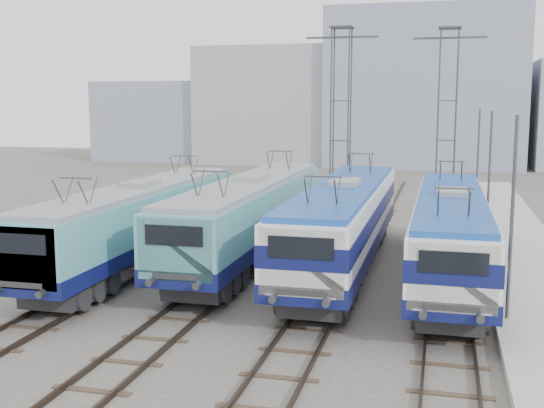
{
  "coord_description": "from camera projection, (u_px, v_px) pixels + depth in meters",
  "views": [
    {
      "loc": [
        6.35,
        -21.05,
        7.38
      ],
      "look_at": [
        -0.7,
        7.0,
        3.07
      ],
      "focal_mm": 45.0,
      "sensor_mm": 36.0,
      "label": 1
    }
  ],
  "objects": [
    {
      "name": "mast_mid",
      "position": [
        489.0,
        182.0,
        33.65
      ],
      "size": [
        0.12,
        0.12,
        7.0
      ],
      "primitive_type": "cylinder",
      "color": "#3F4247",
      "rests_on": "ground"
    },
    {
      "name": "building_far_west",
      "position": [
        157.0,
        121.0,
        88.78
      ],
      "size": [
        14.0,
        10.0,
        10.0
      ],
      "primitive_type": "cube",
      "color": "#838BA2",
      "rests_on": "ground"
    },
    {
      "name": "building_center",
      "position": [
        425.0,
        89.0,
        79.99
      ],
      "size": [
        22.0,
        14.0,
        18.0
      ],
      "primitive_type": "cube",
      "color": "#838BA2",
      "rests_on": "ground"
    },
    {
      "name": "mast_rear",
      "position": [
        478.0,
        162.0,
        45.16
      ],
      "size": [
        0.12,
        0.12,
        7.0
      ],
      "primitive_type": "cylinder",
      "color": "#3F4247",
      "rests_on": "ground"
    },
    {
      "name": "building_west",
      "position": [
        276.0,
        106.0,
        84.63
      ],
      "size": [
        18.0,
        12.0,
        14.0
      ],
      "primitive_type": "cube",
      "color": "#9299A3",
      "rests_on": "ground"
    },
    {
      "name": "platform",
      "position": [
        535.0,
        280.0,
        28.0
      ],
      "size": [
        4.0,
        70.0,
        0.3
      ],
      "primitive_type": "cube",
      "color": "#9E9E99",
      "rests_on": "ground"
    },
    {
      "name": "ground",
      "position": [
        241.0,
        325.0,
        22.81
      ],
      "size": [
        160.0,
        160.0,
        0.0
      ],
      "primitive_type": "plane",
      "color": "#514C47"
    },
    {
      "name": "locomotive_center_right",
      "position": [
        344.0,
        218.0,
        29.7
      ],
      "size": [
        2.98,
        18.87,
        3.55
      ],
      "color": "#0D134A",
      "rests_on": "ground"
    },
    {
      "name": "locomotive_far_right",
      "position": [
        450.0,
        228.0,
        27.92
      ],
      "size": [
        2.84,
        17.95,
        3.38
      ],
      "color": "#0D134A",
      "rests_on": "ground"
    },
    {
      "name": "catenary_tower_west",
      "position": [
        341.0,
        115.0,
        42.93
      ],
      "size": [
        4.5,
        1.2,
        12.0
      ],
      "color": "#3F4247",
      "rests_on": "ground"
    },
    {
      "name": "locomotive_center_left",
      "position": [
        250.0,
        213.0,
        31.58
      ],
      "size": [
        2.98,
        18.82,
        3.54
      ],
      "color": "#0D134A",
      "rests_on": "ground"
    },
    {
      "name": "catenary_tower_east",
      "position": [
        447.0,
        114.0,
        43.28
      ],
      "size": [
        4.5,
        1.2,
        12.0
      ],
      "color": "#3F4247",
      "rests_on": "ground"
    },
    {
      "name": "mast_front",
      "position": [
        512.0,
        223.0,
        22.14
      ],
      "size": [
        0.12,
        0.12,
        7.0
      ],
      "primitive_type": "cylinder",
      "color": "#3F4247",
      "rests_on": "ground"
    },
    {
      "name": "locomotive_far_left",
      "position": [
        139.0,
        218.0,
        30.43
      ],
      "size": [
        2.88,
        18.21,
        3.43
      ],
      "color": "#0D134A",
      "rests_on": "ground"
    }
  ]
}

